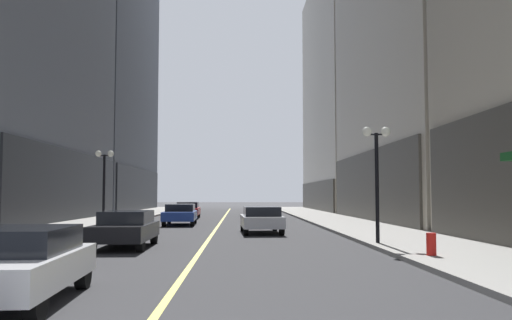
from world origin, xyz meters
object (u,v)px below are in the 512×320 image
at_px(car_blue, 180,213).
at_px(car_red, 188,209).
at_px(fire_hydrant_right, 431,247).
at_px(car_white, 15,262).
at_px(car_silver, 261,219).
at_px(street_lamp_right_mid, 377,158).
at_px(car_black, 126,228).
at_px(street_lamp_left_far, 104,171).

bearing_deg(car_blue, car_red, 92.61).
bearing_deg(fire_hydrant_right, car_white, -148.79).
bearing_deg(fire_hydrant_right, car_silver, 111.94).
xyz_separation_m(car_silver, fire_hydrant_right, (4.49, -11.16, -0.32)).
bearing_deg(car_red, car_blue, -87.39).
xyz_separation_m(car_red, fire_hydrant_right, (9.77, -27.95, -0.32)).
bearing_deg(street_lamp_right_mid, car_blue, 121.37).
bearing_deg(car_white, street_lamp_right_mid, 47.48).
distance_m(car_black, fire_hydrant_right, 10.50).
bearing_deg(street_lamp_right_mid, car_white, -132.52).
bearing_deg(car_blue, car_white, -90.45).
xyz_separation_m(car_black, street_lamp_right_mid, (9.18, 0.04, 2.54)).
distance_m(car_red, fire_hydrant_right, 29.61).
bearing_deg(fire_hydrant_right, car_blue, 116.69).
distance_m(car_silver, car_red, 17.60).
bearing_deg(car_silver, car_blue, 123.13).
relative_size(car_silver, street_lamp_right_mid, 1.01).
distance_m(street_lamp_left_far, fire_hydrant_right, 20.29).
bearing_deg(car_black, car_blue, 88.68).
height_order(car_white, street_lamp_left_far, street_lamp_left_far).
xyz_separation_m(car_white, car_red, (-0.23, 33.73, 0.00)).
bearing_deg(car_red, car_silver, -72.54).
xyz_separation_m(car_white, street_lamp_left_far, (-3.76, 20.83, 2.54)).
bearing_deg(car_red, street_lamp_right_mid, -68.77).
xyz_separation_m(car_white, car_blue, (0.19, 24.37, 0.00)).
xyz_separation_m(car_white, car_silver, (5.05, 16.94, 0.00)).
xyz_separation_m(car_white, car_black, (-0.14, 9.82, -0.00)).
distance_m(street_lamp_right_mid, fire_hydrant_right, 5.01).
bearing_deg(car_black, car_red, 90.22).
relative_size(street_lamp_right_mid, fire_hydrant_right, 5.54).
height_order(car_white, street_lamp_right_mid, street_lamp_right_mid).
bearing_deg(fire_hydrant_right, car_red, 109.28).
height_order(car_red, fire_hydrant_right, car_red).
xyz_separation_m(car_silver, street_lamp_right_mid, (3.99, -7.08, 2.54)).
relative_size(car_black, street_lamp_left_far, 0.97).
distance_m(car_white, car_red, 33.73).
relative_size(car_red, fire_hydrant_right, 5.65).
bearing_deg(car_silver, fire_hydrant_right, -68.06).
relative_size(car_blue, street_lamp_right_mid, 1.08).
distance_m(car_white, street_lamp_right_mid, 13.62).
xyz_separation_m(car_blue, street_lamp_right_mid, (8.85, -14.51, 2.53)).
relative_size(car_silver, car_red, 0.98).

